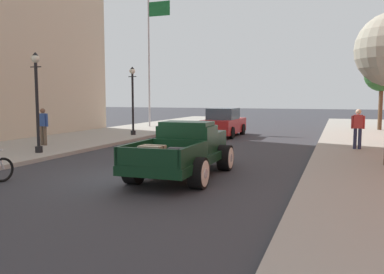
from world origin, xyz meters
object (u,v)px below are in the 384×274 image
(street_lamp_far, at_px, (133,95))
(flagpole, at_px, (152,48))
(pedestrian_sidewalk_right, at_px, (358,126))
(street_tree_third, at_px, (382,75))
(pedestrian_sidewalk_left, at_px, (43,124))
(car_background_red, at_px, (224,123))
(street_lamp_near, at_px, (37,95))
(hotrod_truck_dark_green, at_px, (186,150))

(street_lamp_far, distance_m, flagpole, 7.24)
(pedestrian_sidewalk_right, xyz_separation_m, street_tree_third, (1.79, 11.04, 2.65))
(pedestrian_sidewalk_left, relative_size, flagpole, 0.18)
(flagpole, bearing_deg, car_background_red, -29.69)
(street_lamp_near, height_order, street_lamp_far, same)
(street_lamp_near, bearing_deg, pedestrian_sidewalk_left, 126.41)
(flagpole, bearing_deg, hotrod_truck_dark_green, -60.84)
(car_background_red, xyz_separation_m, pedestrian_sidewalk_left, (-6.00, -8.27, 0.32))
(car_background_red, distance_m, pedestrian_sidewalk_right, 8.58)
(pedestrian_sidewalk_right, bearing_deg, flagpole, 147.90)
(street_tree_third, bearing_deg, street_lamp_near, -129.23)
(car_background_red, bearing_deg, pedestrian_sidewalk_left, -125.97)
(pedestrian_sidewalk_left, height_order, street_lamp_near, street_lamp_near)
(pedestrian_sidewalk_left, distance_m, pedestrian_sidewalk_right, 13.55)
(hotrod_truck_dark_green, relative_size, street_lamp_far, 1.29)
(hotrod_truck_dark_green, distance_m, car_background_red, 11.92)
(pedestrian_sidewalk_left, bearing_deg, pedestrian_sidewalk_right, 14.77)
(pedestrian_sidewalk_left, relative_size, street_lamp_near, 0.43)
(car_background_red, bearing_deg, pedestrian_sidewalk_right, -34.18)
(hotrod_truck_dark_green, height_order, pedestrian_sidewalk_left, pedestrian_sidewalk_left)
(car_background_red, height_order, street_lamp_far, street_lamp_far)
(car_background_red, height_order, pedestrian_sidewalk_right, pedestrian_sidewalk_right)
(street_lamp_near, xyz_separation_m, flagpole, (-1.87, 13.90, 3.39))
(pedestrian_sidewalk_left, distance_m, street_tree_third, 20.95)
(hotrod_truck_dark_green, bearing_deg, street_lamp_near, 167.53)
(pedestrian_sidewalk_right, height_order, street_lamp_far, street_lamp_far)
(pedestrian_sidewalk_right, distance_m, flagpole, 16.64)
(street_lamp_far, bearing_deg, street_tree_third, 32.76)
(car_background_red, relative_size, street_tree_third, 0.91)
(street_lamp_near, height_order, street_tree_third, street_tree_third)
(hotrod_truck_dark_green, relative_size, pedestrian_sidewalk_left, 3.01)
(car_background_red, distance_m, street_lamp_far, 5.52)
(street_lamp_far, height_order, flagpole, flagpole)
(pedestrian_sidewalk_left, bearing_deg, hotrod_truck_dark_green, -22.91)
(street_lamp_far, bearing_deg, pedestrian_sidewalk_left, -103.17)
(street_lamp_far, bearing_deg, flagpole, 106.10)
(flagpole, bearing_deg, pedestrian_sidewalk_right, -32.10)
(hotrod_truck_dark_green, height_order, pedestrian_sidewalk_right, pedestrian_sidewalk_right)
(pedestrian_sidewalk_left, relative_size, street_lamp_far, 0.43)
(street_tree_third, bearing_deg, pedestrian_sidewalk_right, -99.19)
(hotrod_truck_dark_green, xyz_separation_m, street_lamp_near, (-6.71, 1.48, 1.63))
(street_lamp_far, distance_m, street_tree_third, 16.15)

